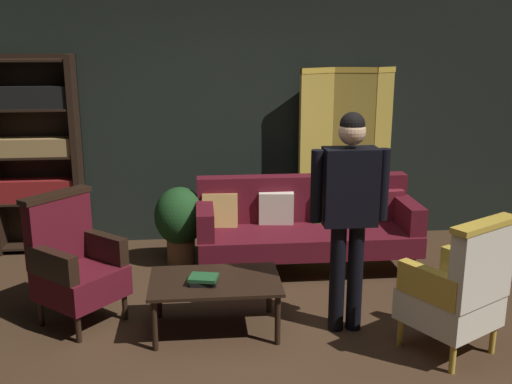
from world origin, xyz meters
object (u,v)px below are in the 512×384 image
object	(u,v)px
armchair_wing_left	(74,263)
potted_plant	(180,220)
armchair_gilt_accent	(458,290)
velvet_couch	(305,222)
folding_screen	(352,151)
book_black_cloth	(204,282)
coffee_table	(215,285)
standing_figure	(349,203)
book_green_cloth	(203,278)
bookshelf	(35,151)

from	to	relation	value
armchair_wing_left	potted_plant	size ratio (longest dim) A/B	1.31
armchair_gilt_accent	armchair_wing_left	bearing A→B (deg)	164.25
velvet_couch	armchair_wing_left	xyz separation A→B (m)	(-2.02, -0.97, 0.03)
armchair_gilt_accent	armchair_wing_left	size ratio (longest dim) A/B	1.00
folding_screen	book_black_cloth	xyz separation A→B (m)	(-1.69, -2.19, -0.55)
folding_screen	armchair_gilt_accent	size ratio (longest dim) A/B	1.83
folding_screen	coffee_table	size ratio (longest dim) A/B	1.90
standing_figure	potted_plant	size ratio (longest dim) A/B	2.14
coffee_table	folding_screen	bearing A→B (deg)	53.02
coffee_table	armchair_wing_left	xyz separation A→B (m)	(-1.10, 0.27, 0.12)
velvet_couch	coffee_table	bearing A→B (deg)	-126.53
folding_screen	coffee_table	bearing A→B (deg)	-126.98
velvet_couch	armchair_gilt_accent	world-z (taller)	armchair_gilt_accent
folding_screen	standing_figure	bearing A→B (deg)	-105.13
armchair_gilt_accent	book_black_cloth	bearing A→B (deg)	165.93
armchair_wing_left	book_green_cloth	distance (m)	1.07
potted_plant	book_green_cloth	bearing A→B (deg)	-81.87
folding_screen	potted_plant	bearing A→B (deg)	-159.59
bookshelf	velvet_couch	world-z (taller)	bookshelf
bookshelf	velvet_couch	distance (m)	2.87
book_green_cloth	bookshelf	bearing A→B (deg)	129.45
velvet_couch	standing_figure	world-z (taller)	standing_figure
standing_figure	book_black_cloth	xyz separation A→B (m)	(-1.09, 0.01, -0.59)
folding_screen	bookshelf	size ratio (longest dim) A/B	0.93
folding_screen	armchair_gilt_accent	bearing A→B (deg)	-87.81
armchair_gilt_accent	book_green_cloth	distance (m)	1.84
potted_plant	bookshelf	bearing A→B (deg)	159.01
armchair_gilt_accent	standing_figure	distance (m)	0.98
armchair_gilt_accent	folding_screen	bearing A→B (deg)	92.19
velvet_couch	book_black_cloth	size ratio (longest dim) A/B	10.92
standing_figure	book_black_cloth	bearing A→B (deg)	179.60
standing_figure	book_black_cloth	world-z (taller)	standing_figure
armchair_gilt_accent	velvet_couch	bearing A→B (deg)	113.77
bookshelf	book_green_cloth	world-z (taller)	bookshelf
standing_figure	armchair_wing_left	bearing A→B (deg)	170.57
book_black_cloth	book_green_cloth	world-z (taller)	book_green_cloth
standing_figure	book_green_cloth	bearing A→B (deg)	179.60
coffee_table	book_black_cloth	xyz separation A→B (m)	(-0.09, -0.07, 0.06)
book_green_cloth	velvet_couch	bearing A→B (deg)	52.46
coffee_table	armchair_gilt_accent	distance (m)	1.78
coffee_table	armchair_wing_left	bearing A→B (deg)	166.08
velvet_couch	book_green_cloth	distance (m)	1.66
bookshelf	standing_figure	bearing A→B (deg)	-36.54
folding_screen	book_black_cloth	size ratio (longest dim) A/B	9.79
folding_screen	standing_figure	xyz separation A→B (m)	(-0.59, -2.20, 0.04)
folding_screen	standing_figure	distance (m)	2.28
folding_screen	potted_plant	xyz separation A→B (m)	(-1.90, -0.71, -0.53)
velvet_couch	armchair_wing_left	size ratio (longest dim) A/B	2.04
armchair_gilt_accent	potted_plant	size ratio (longest dim) A/B	1.31
bookshelf	velvet_couch	bearing A→B (deg)	-15.27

